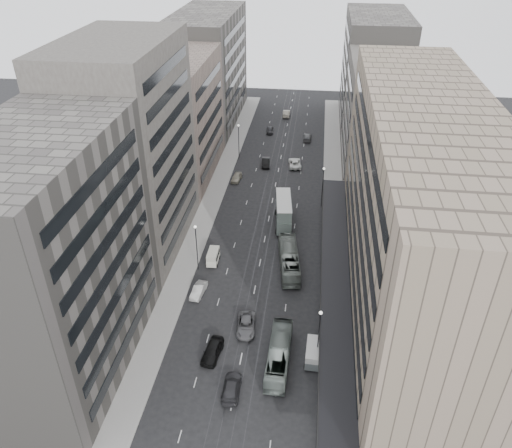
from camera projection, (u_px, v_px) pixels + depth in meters
The scene contains 30 objects.
ground at pixel (247, 326), 69.50m from camera, with size 220.00×220.00×0.00m, color black.
sidewalk_right at pixel (333, 200), 99.70m from camera, with size 4.00×125.00×0.15m, color gray.
sidewalk_left at pixel (215, 193), 102.23m from camera, with size 4.00×125.00×0.15m, color gray.
department_store at pixel (415, 215), 66.00m from camera, with size 19.20×60.00×30.00m.
building_right_mid at pixel (383, 120), 104.53m from camera, with size 15.00×28.00×24.00m, color #47433E.
building_right_far at pixel (373, 71), 128.67m from camera, with size 15.00×32.00×28.00m, color #65615B.
building_left_a at pixel (51, 262), 57.07m from camera, with size 15.00×28.00×30.00m, color #65615B.
building_left_b at pixel (128, 151), 78.69m from camera, with size 15.00×26.00×34.00m, color #47433E.
building_left_c at pixel (175, 118), 103.77m from camera, with size 15.00×28.00×25.00m, color #77675C.
building_left_d at pixel (208, 69), 130.70m from camera, with size 15.00×38.00×28.00m, color #65615B.
lamp_right_near at pixel (319, 330), 61.50m from camera, with size 0.44×0.44×8.32m.
lamp_right_far at pixel (323, 182), 95.11m from camera, with size 0.44×0.44×8.32m.
lamp_left_near at pixel (196, 242), 77.84m from camera, with size 0.44×0.44×8.32m.
lamp_left_far at pixel (239, 137), 113.97m from camera, with size 0.44×0.44×8.32m.
bus_near at pixel (279, 354), 63.06m from camera, with size 2.59×11.06×3.08m, color slate.
bus_far at pixel (289, 259), 80.01m from camera, with size 2.80×11.97×3.33m, color gray.
double_decker at pixel (283, 211), 90.74m from camera, with size 3.74×9.63×5.14m.
vw_microbus at pixel (313, 353), 63.60m from camera, with size 2.15×4.44×2.36m.
panel_van at pixel (213, 256), 81.43m from camera, with size 1.81×3.62×2.27m.
sedan_0 at pixel (212, 351), 64.49m from camera, with size 2.03×5.04×1.72m, color black.
sedan_1 at pixel (199, 290), 74.99m from camera, with size 1.50×4.31×1.42m, color silver.
sedan_2 at pixel (246, 325), 68.64m from camera, with size 2.46×5.33×1.48m, color #5B5B5D.
sedan_3 at pixel (232, 387), 59.69m from camera, with size 2.11×5.18×1.50m, color #2A292C.
sedan_4 at pixel (237, 177), 106.74m from camera, with size 1.78×4.42×1.50m, color #A09A85.
sedan_5 at pixel (266, 162), 112.99m from camera, with size 1.71×4.89×1.61m, color black.
sedan_6 at pixel (295, 163), 112.70m from camera, with size 2.67×5.80×1.61m, color white.
sedan_7 at pixel (307, 137), 125.81m from camera, with size 2.02×4.96×1.44m, color #575759.
sedan_8 at pixel (270, 130), 129.89m from camera, with size 1.69×4.19×1.43m, color #28282B.
sedan_9 at pixel (286, 113), 140.27m from camera, with size 1.81×5.18×1.71m, color #A49A88.
pedestrian at pixel (319, 423), 55.14m from camera, with size 0.66×0.43×1.80m, color black.
Camera 1 is at (7.59, -50.71, 49.06)m, focal length 35.00 mm.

